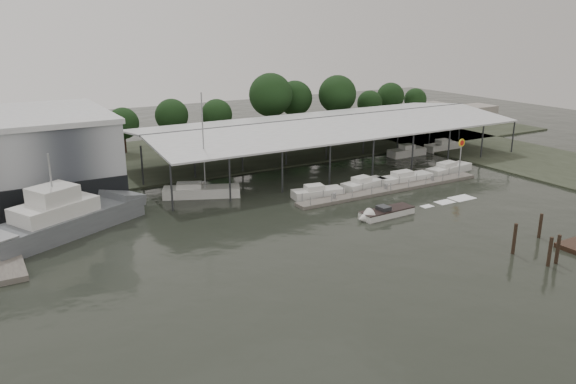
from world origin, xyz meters
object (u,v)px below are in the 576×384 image
shell_fuel_sign (461,151)px  white_sailboat (200,191)px  grey_trawler (66,218)px  speedboat_underway (383,214)px

shell_fuel_sign → white_sailboat: (-34.17, 10.09, -3.27)m
white_sailboat → shell_fuel_sign: bearing=7.0°
grey_trawler → white_sailboat: white_sailboat is taller
speedboat_underway → white_sailboat: bearing=-52.2°
grey_trawler → speedboat_underway: grey_trawler is taller
white_sailboat → speedboat_underway: bearing=-26.6°
grey_trawler → speedboat_underway: size_ratio=0.97×
grey_trawler → shell_fuel_sign: bearing=-32.7°
white_sailboat → speedboat_underway: size_ratio=0.71×
shell_fuel_sign → white_sailboat: white_sailboat is taller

